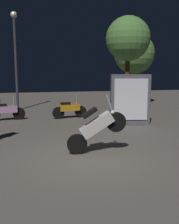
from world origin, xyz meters
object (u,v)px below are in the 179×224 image
object	(u,v)px
kiosk_billboard	(130,100)
motorcycle_orange_parked_left	(70,109)
motorcycle_white_foreground	(97,127)
streetlamp_near	(15,49)
motorcycle_pink_parked_right	(6,111)

from	to	relation	value
kiosk_billboard	motorcycle_orange_parked_left	bearing A→B (deg)	-29.39
motorcycle_white_foreground	kiosk_billboard	distance (m)	4.05
streetlamp_near	kiosk_billboard	bearing A→B (deg)	-46.02
motorcycle_white_foreground	motorcycle_pink_parked_right	xyz separation A→B (m)	(-2.96, 5.39, -0.31)
motorcycle_pink_parked_right	kiosk_billboard	bearing A→B (deg)	-31.00
motorcycle_orange_parked_left	motorcycle_pink_parked_right	bearing A→B (deg)	170.58
streetlamp_near	motorcycle_pink_parked_right	bearing A→B (deg)	-95.89
motorcycle_pink_parked_right	streetlamp_near	distance (m)	4.23
motorcycle_white_foreground	motorcycle_pink_parked_right	size ratio (longest dim) A/B	1.01
motorcycle_white_foreground	streetlamp_near	world-z (taller)	streetlamp_near
streetlamp_near	kiosk_billboard	distance (m)	7.36
motorcycle_white_foreground	motorcycle_pink_parked_right	bearing A→B (deg)	120.18
motorcycle_orange_parked_left	streetlamp_near	xyz separation A→B (m)	(-2.57, 3.04, 2.94)
motorcycle_pink_parked_right	kiosk_billboard	xyz separation A→B (m)	(5.16, -2.00, 0.61)
motorcycle_orange_parked_left	kiosk_billboard	size ratio (longest dim) A/B	0.79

